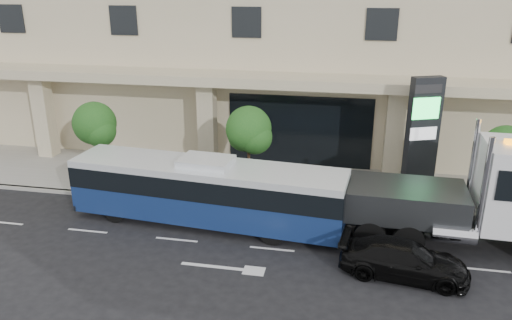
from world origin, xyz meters
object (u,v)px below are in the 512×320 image
(city_bus, at_px, (207,191))
(tow_truck, at_px, (482,200))
(black_sedan, at_px, (404,260))
(signage_pylon, at_px, (422,139))

(city_bus, height_order, tow_truck, tow_truck)
(city_bus, distance_m, black_sedan, 8.59)
(tow_truck, relative_size, signage_pylon, 1.85)
(tow_truck, distance_m, signage_pylon, 4.68)
(black_sedan, distance_m, signage_pylon, 7.35)
(black_sedan, bearing_deg, tow_truck, -41.11)
(tow_truck, xyz_separation_m, signage_pylon, (-1.89, 4.14, 1.11))
(city_bus, relative_size, black_sedan, 2.66)
(tow_truck, distance_m, black_sedan, 4.26)
(tow_truck, bearing_deg, signage_pylon, 116.82)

